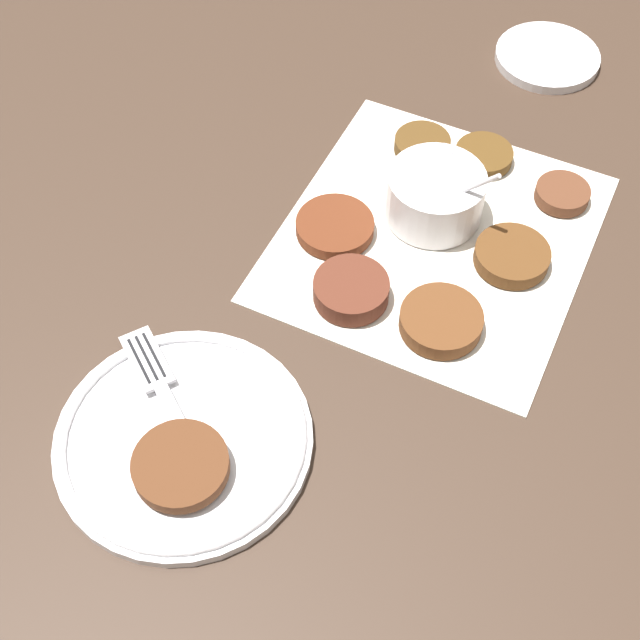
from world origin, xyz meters
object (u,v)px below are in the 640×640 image
object	(u,v)px
serving_plate	(183,439)
fork	(161,388)
fritter_on_plate	(181,466)
extra_saucer	(547,57)
sauce_bowl	(435,197)

from	to	relation	value
serving_plate	fork	bearing A→B (deg)	51.37
fritter_on_plate	extra_saucer	bearing A→B (deg)	-10.40
serving_plate	extra_saucer	xyz separation A→B (m)	(0.63, -0.14, -0.00)
fork	extra_saucer	xyz separation A→B (m)	(0.60, -0.18, -0.01)
serving_plate	fork	xyz separation A→B (m)	(0.03, 0.04, 0.01)
extra_saucer	fork	bearing A→B (deg)	163.67
fork	sauce_bowl	bearing A→B (deg)	-24.45
sauce_bowl	fritter_on_plate	world-z (taller)	sauce_bowl
sauce_bowl	fork	bearing A→B (deg)	155.55
sauce_bowl	fork	world-z (taller)	sauce_bowl
fritter_on_plate	fork	size ratio (longest dim) A/B	0.54
sauce_bowl	extra_saucer	size ratio (longest dim) A/B	0.93
sauce_bowl	extra_saucer	xyz separation A→B (m)	(0.29, -0.04, -0.02)
sauce_bowl	serving_plate	size ratio (longest dim) A/B	0.52
fork	extra_saucer	distance (m)	0.62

